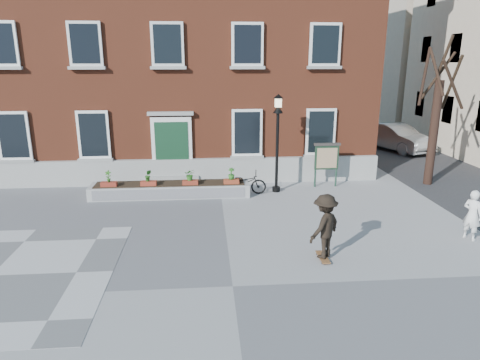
{
  "coord_description": "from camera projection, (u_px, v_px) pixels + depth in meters",
  "views": [
    {
      "loc": [
        -0.57,
        -9.1,
        5.22
      ],
      "look_at": [
        0.5,
        4.0,
        1.5
      ],
      "focal_mm": 32.0,
      "sensor_mm": 36.0,
      "label": 1
    }
  ],
  "objects": [
    {
      "name": "ground",
      "position": [
        233.0,
        286.0,
        10.19
      ],
      "size": [
        100.0,
        100.0,
        0.0
      ],
      "primitive_type": "plane",
      "color": "gray",
      "rests_on": "ground"
    },
    {
      "name": "bicycle",
      "position": [
        244.0,
        183.0,
        17.1
      ],
      "size": [
        1.83,
        0.83,
        0.93
      ],
      "primitive_type": "imported",
      "rotation": [
        0.0,
        0.0,
        1.45
      ],
      "color": "black",
      "rests_on": "ground"
    },
    {
      "name": "parked_car",
      "position": [
        396.0,
        137.0,
        25.24
      ],
      "size": [
        3.2,
        5.01,
        1.56
      ],
      "primitive_type": "imported",
      "rotation": [
        0.0,
        0.0,
        0.36
      ],
      "color": "#B9BCBE",
      "rests_on": "ground"
    },
    {
      "name": "bystander",
      "position": [
        472.0,
        215.0,
        12.68
      ],
      "size": [
        0.59,
        0.67,
        1.54
      ],
      "primitive_type": "imported",
      "rotation": [
        0.0,
        0.0,
        2.07
      ],
      "color": "white",
      "rests_on": "ground"
    },
    {
      "name": "brick_building",
      "position": [
        175.0,
        37.0,
        21.72
      ],
      "size": [
        18.4,
        10.85,
        12.6
      ],
      "color": "brown",
      "rests_on": "ground"
    },
    {
      "name": "planter_assembly",
      "position": [
        171.0,
        189.0,
        16.84
      ],
      "size": [
        6.2,
        1.12,
        1.15
      ],
      "color": "#B3B2AE",
      "rests_on": "ground"
    },
    {
      "name": "bare_tree",
      "position": [
        435.0,
        120.0,
        17.82
      ],
      "size": [
        1.83,
        1.83,
        6.16
      ],
      "color": "#301D15",
      "rests_on": "ground"
    },
    {
      "name": "side_street",
      "position": [
        480.0,
        31.0,
        28.66
      ],
      "size": [
        15.2,
        36.0,
        14.5
      ],
      "color": "#363638",
      "rests_on": "ground"
    },
    {
      "name": "lamp_post",
      "position": [
        278.0,
        130.0,
        16.83
      ],
      "size": [
        0.4,
        0.4,
        3.93
      ],
      "color": "black",
      "rests_on": "ground"
    },
    {
      "name": "notice_board",
      "position": [
        327.0,
        157.0,
        17.86
      ],
      "size": [
        1.1,
        0.16,
        1.87
      ],
      "color": "#193326",
      "rests_on": "ground"
    },
    {
      "name": "skateboarder",
      "position": [
        325.0,
        226.0,
        11.33
      ],
      "size": [
        1.29,
        1.24,
        1.84
      ],
      "color": "brown",
      "rests_on": "ground"
    }
  ]
}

